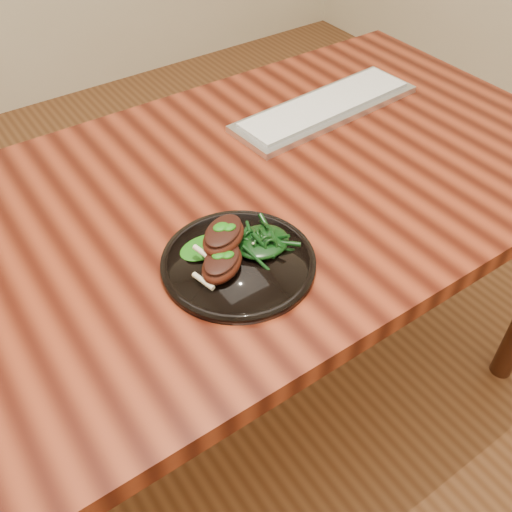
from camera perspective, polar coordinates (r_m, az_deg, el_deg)
The scene contains 7 objects.
desk at distance 1.12m, azimuth -4.03°, elevation 2.31°, with size 1.60×0.80×0.75m.
plate at distance 0.93m, azimuth -1.77°, elevation -0.62°, with size 0.25×0.25×0.02m.
lamb_chop_front at distance 0.89m, azimuth -3.45°, elevation -0.70°, with size 0.11×0.10×0.04m.
lamb_chop_back at distance 0.91m, azimuth -3.31°, elevation 2.02°, with size 0.11×0.10×0.04m.
herb_smear at distance 0.95m, azimuth -5.19°, elevation 0.89°, with size 0.09×0.06×0.01m, color #0C4E08.
greens_heap at distance 0.94m, azimuth 0.58°, elevation 1.71°, with size 0.09×0.09×0.04m.
keyboard at distance 1.34m, azimuth 6.98°, elevation 14.56°, with size 0.47×0.17×0.02m.
Camera 1 is at (-0.41, -0.74, 1.41)m, focal length 40.00 mm.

